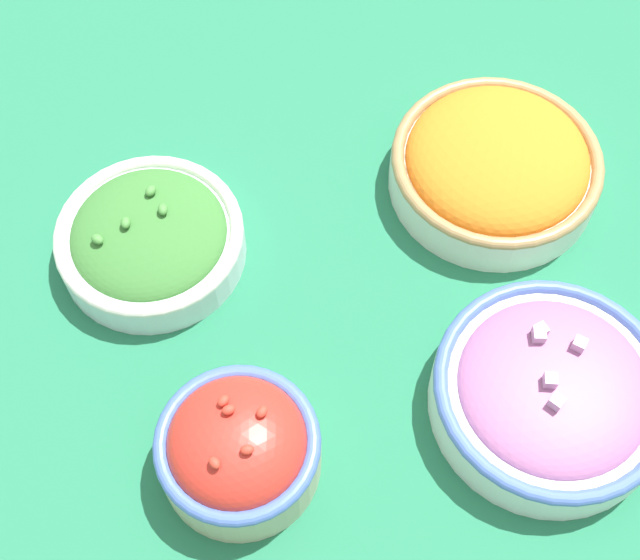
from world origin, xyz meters
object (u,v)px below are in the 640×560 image
at_px(bowl_broccoli, 150,238).
at_px(bowl_red_onion, 551,392).
at_px(bowl_cherry_tomatoes, 238,448).
at_px(bowl_carrots, 496,165).

height_order(bowl_broccoli, bowl_red_onion, bowl_red_onion).
relative_size(bowl_broccoli, bowl_red_onion, 0.87).
bearing_deg(bowl_cherry_tomatoes, bowl_carrots, -132.10).
distance_m(bowl_carrots, bowl_cherry_tomatoes, 0.35).
xyz_separation_m(bowl_red_onion, bowl_carrots, (0.01, -0.22, 0.00)).
relative_size(bowl_broccoli, bowl_cherry_tomatoes, 1.31).
xyz_separation_m(bowl_broccoli, bowl_carrots, (-0.31, -0.06, 0.01)).
distance_m(bowl_broccoli, bowl_carrots, 0.32).
xyz_separation_m(bowl_broccoli, bowl_red_onion, (-0.33, 0.16, 0.00)).
bearing_deg(bowl_red_onion, bowl_carrots, -86.86).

